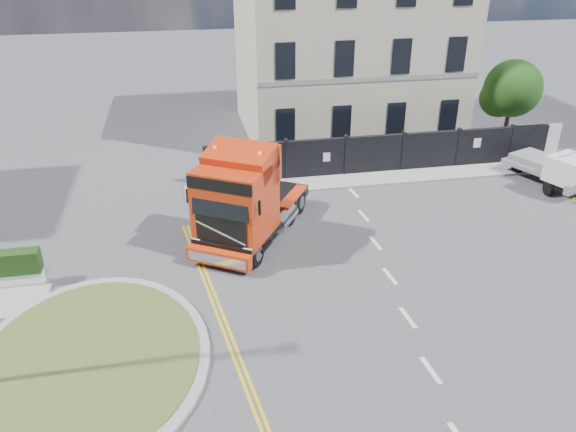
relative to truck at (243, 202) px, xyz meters
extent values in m
plane|color=#424244|center=(1.81, -3.02, -1.77)|extent=(120.00, 120.00, 0.00)
cylinder|color=gray|center=(-5.19, -6.02, -1.71)|extent=(6.80, 6.80, 0.12)
cylinder|color=#3E5020|center=(-5.19, -6.02, -1.63)|extent=(6.20, 6.20, 0.05)
cube|color=black|center=(7.81, 5.98, -0.77)|extent=(18.00, 0.25, 2.00)
cube|color=silver|center=(16.31, 5.98, -0.77)|extent=(2.60, 0.12, 2.00)
cube|color=beige|center=(7.81, 13.48, 3.73)|extent=(12.00, 10.00, 11.00)
cylinder|color=#382619|center=(16.31, 8.98, -0.57)|extent=(0.24, 0.24, 2.40)
sphere|color=#11340F|center=(16.31, 8.98, 1.43)|extent=(3.20, 3.20, 3.20)
sphere|color=#11340F|center=(15.81, 9.38, 0.83)|extent=(2.20, 2.20, 2.20)
cube|color=gray|center=(7.81, 5.08, -1.71)|extent=(20.00, 1.60, 0.12)
cube|color=black|center=(0.58, 0.94, -1.03)|extent=(5.32, 6.56, 0.44)
cube|color=red|center=(-0.33, -0.53, 0.35)|extent=(3.45, 3.48, 2.76)
cube|color=red|center=(0.22, 0.35, 1.49)|extent=(2.57, 2.05, 1.38)
cube|color=black|center=(-0.99, -1.61, 0.75)|extent=(1.88, 1.19, 1.04)
cube|color=red|center=(-1.15, -1.87, -1.23)|extent=(2.28, 1.59, 0.54)
cylinder|color=black|center=(-1.65, -0.64, -1.26)|extent=(0.81, 1.04, 1.03)
cylinder|color=gray|center=(-1.65, -0.64, -1.26)|extent=(0.60, 0.67, 0.56)
cylinder|color=black|center=(0.17, -1.76, -1.26)|extent=(0.81, 1.04, 1.03)
cylinder|color=gray|center=(0.17, -1.76, -1.26)|extent=(0.60, 0.67, 0.56)
cylinder|color=black|center=(0.19, 2.34, -1.26)|extent=(0.81, 1.04, 1.03)
cylinder|color=gray|center=(0.19, 2.34, -1.26)|extent=(0.60, 0.67, 0.56)
cylinder|color=black|center=(2.00, 1.22, -1.26)|extent=(0.81, 1.04, 1.03)
cylinder|color=gray|center=(2.00, 1.22, -1.26)|extent=(0.60, 0.67, 0.56)
cylinder|color=black|center=(0.81, 3.35, -1.26)|extent=(0.81, 1.04, 1.03)
cylinder|color=gray|center=(0.81, 3.35, -1.26)|extent=(0.60, 0.67, 0.56)
cylinder|color=black|center=(2.63, 2.23, -1.26)|extent=(0.81, 1.04, 1.03)
cylinder|color=gray|center=(2.63, 2.23, -1.26)|extent=(0.60, 0.67, 0.56)
cube|color=slate|center=(15.30, 3.16, -1.14)|extent=(3.18, 4.66, 0.23)
cube|color=silver|center=(15.30, 1.80, -0.55)|extent=(2.19, 2.14, 1.17)
cylinder|color=black|center=(14.44, 1.80, -1.45)|extent=(0.23, 0.63, 0.63)
cylinder|color=black|center=(14.44, 4.51, -1.45)|extent=(0.23, 0.63, 0.63)
cylinder|color=black|center=(16.16, 4.51, -1.45)|extent=(0.23, 0.63, 0.63)
camera|label=1|loc=(-2.03, -19.29, 9.07)|focal=35.00mm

